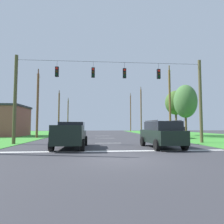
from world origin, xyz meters
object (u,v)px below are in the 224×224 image
object	(u,v)px
overhead_signal_span	(111,95)
suv_black	(162,134)
tree_roadside_far_right	(185,101)
pickup_truck	(71,135)
utility_pole_mid_right	(170,102)
distant_car_crossing_white	(176,132)
tree_roadside_right	(176,103)
utility_pole_far_left	(38,104)
utility_pole_distant_left	(68,115)
utility_pole_distant_right	(59,112)
utility_pole_near_left	(131,113)
utility_pole_far_right	(141,110)

from	to	relation	value
overhead_signal_span	suv_black	bearing A→B (deg)	-49.31
tree_roadside_far_right	pickup_truck	bearing A→B (deg)	-138.26
utility_pole_mid_right	tree_roadside_far_right	bearing A→B (deg)	36.28
distant_car_crossing_white	tree_roadside_right	world-z (taller)	tree_roadside_right
utility_pole_far_left	tree_roadside_far_right	distance (m)	21.70
tree_roadside_right	tree_roadside_far_right	bearing A→B (deg)	-94.79
distant_car_crossing_white	tree_roadside_right	size ratio (longest dim) A/B	0.55
utility_pole_far_left	utility_pole_distant_left	bearing A→B (deg)	89.76
tree_roadside_far_right	utility_pole_distant_right	bearing A→B (deg)	148.20
pickup_truck	utility_pole_near_left	bearing A→B (deg)	74.21
utility_pole_far_left	tree_roadside_right	distance (m)	22.74
utility_pole_far_left	utility_pole_distant_left	distance (m)	29.29
suv_black	utility_pole_far_right	distance (m)	29.63
overhead_signal_span	utility_pole_far_right	xyz separation A→B (m)	(8.68, 24.81, 0.50)
utility_pole_distant_right	utility_pole_far_left	bearing A→B (deg)	-91.38
suv_black	utility_pole_distant_left	world-z (taller)	utility_pole_distant_left
distant_car_crossing_white	tree_roadside_far_right	size ratio (longest dim) A/B	0.55
utility_pole_distant_right	utility_pole_near_left	bearing A→B (deg)	41.72
pickup_truck	tree_roadside_right	distance (m)	24.68
distant_car_crossing_white	utility_pole_distant_right	size ratio (longest dim) A/B	0.47
overhead_signal_span	utility_pole_distant_right	distance (m)	25.24
overhead_signal_span	utility_pole_mid_right	bearing A→B (deg)	41.61
utility_pole_mid_right	utility_pole_far_right	bearing A→B (deg)	90.35
utility_pole_distant_left	tree_roadside_right	distance (m)	32.43
utility_pole_distant_right	tree_roadside_far_right	size ratio (longest dim) A/B	1.16
utility_pole_mid_right	utility_pole_far_right	size ratio (longest dim) A/B	0.97
pickup_truck	utility_pole_far_left	xyz separation A→B (m)	(-6.22, 12.92, 3.66)
suv_black	distant_car_crossing_white	world-z (taller)	suv_black
utility_pole_distant_left	tree_roadside_right	size ratio (longest dim) A/B	1.23
overhead_signal_span	utility_pole_near_left	distance (m)	40.65
utility_pole_distant_left	distant_car_crossing_white	bearing A→B (deg)	-58.95
pickup_truck	suv_black	xyz separation A→B (m)	(6.79, -0.58, 0.09)
utility_pole_near_left	utility_pole_distant_left	world-z (taller)	utility_pole_near_left
pickup_truck	utility_pole_distant_left	xyz separation A→B (m)	(-6.10, 42.20, 3.84)
overhead_signal_span	distant_car_crossing_white	size ratio (longest dim) A/B	4.15
utility_pole_distant_right	utility_pole_mid_right	bearing A→B (deg)	-41.22
utility_pole_far_left	utility_pole_distant_left	size ratio (longest dim) A/B	1.00
utility_pole_mid_right	suv_black	bearing A→B (deg)	-113.94
utility_pole_mid_right	pickup_truck	bearing A→B (deg)	-136.87
suv_black	distant_car_crossing_white	xyz separation A→B (m)	(5.92, 11.53, -0.27)
suv_black	utility_pole_far_left	xyz separation A→B (m)	(-13.01, 13.50, 3.56)
distant_car_crossing_white	utility_pole_far_right	bearing A→B (deg)	92.49
tree_roadside_right	utility_pole_far_left	bearing A→B (deg)	-166.19
pickup_truck	tree_roadside_far_right	distance (m)	21.17
utility_pole_distant_right	distant_car_crossing_white	bearing A→B (deg)	-40.82
utility_pole_mid_right	tree_roadside_far_right	distance (m)	4.22
utility_pole_mid_right	tree_roadside_right	xyz separation A→B (m)	(3.77, 7.04, 0.68)
utility_pole_mid_right	utility_pole_far_left	world-z (taller)	utility_pole_mid_right
suv_black	utility_pole_mid_right	bearing A→B (deg)	66.06
tree_roadside_far_right	overhead_signal_span	bearing A→B (deg)	-139.80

